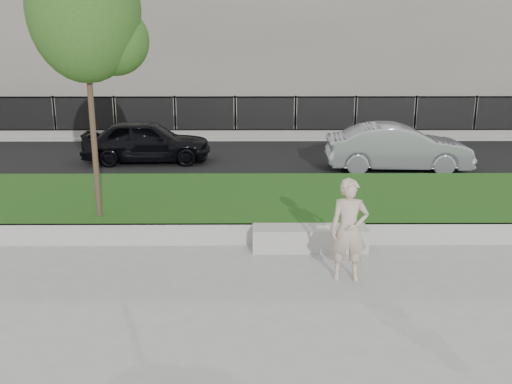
{
  "coord_description": "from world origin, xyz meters",
  "views": [
    {
      "loc": [
        0.02,
        -8.81,
        3.71
      ],
      "look_at": [
        0.08,
        1.2,
        0.96
      ],
      "focal_mm": 40.0,
      "sensor_mm": 36.0,
      "label": 1
    }
  ],
  "objects_px": {
    "book": "(323,227)",
    "car_dark": "(147,141)",
    "man": "(349,230)",
    "car_silver": "(398,148)",
    "young_tree": "(89,14)",
    "stone_bench": "(310,238)"
  },
  "relations": [
    {
      "from": "man",
      "to": "young_tree",
      "type": "bearing_deg",
      "value": 158.73
    },
    {
      "from": "man",
      "to": "book",
      "type": "height_order",
      "value": "man"
    },
    {
      "from": "book",
      "to": "car_silver",
      "type": "bearing_deg",
      "value": 77.29
    },
    {
      "from": "book",
      "to": "car_silver",
      "type": "height_order",
      "value": "car_silver"
    },
    {
      "from": "book",
      "to": "young_tree",
      "type": "height_order",
      "value": "young_tree"
    },
    {
      "from": "young_tree",
      "to": "car_dark",
      "type": "bearing_deg",
      "value": 92.66
    },
    {
      "from": "man",
      "to": "young_tree",
      "type": "relative_size",
      "value": 0.32
    },
    {
      "from": "stone_bench",
      "to": "book",
      "type": "height_order",
      "value": "book"
    },
    {
      "from": "stone_bench",
      "to": "car_silver",
      "type": "distance_m",
      "value": 6.77
    },
    {
      "from": "man",
      "to": "car_silver",
      "type": "bearing_deg",
      "value": 75.16
    },
    {
      "from": "stone_bench",
      "to": "young_tree",
      "type": "xyz_separation_m",
      "value": [
        -3.88,
        0.83,
        3.86
      ]
    },
    {
      "from": "car_silver",
      "to": "book",
      "type": "bearing_deg",
      "value": 157.13
    },
    {
      "from": "car_dark",
      "to": "stone_bench",
      "type": "bearing_deg",
      "value": -152.2
    },
    {
      "from": "car_dark",
      "to": "car_silver",
      "type": "distance_m",
      "value": 7.32
    },
    {
      "from": "stone_bench",
      "to": "car_dark",
      "type": "xyz_separation_m",
      "value": [
        -4.17,
        7.19,
        0.47
      ]
    },
    {
      "from": "man",
      "to": "car_silver",
      "type": "relative_size",
      "value": 0.41
    },
    {
      "from": "man",
      "to": "car_silver",
      "type": "distance_m",
      "value": 7.75
    },
    {
      "from": "car_silver",
      "to": "car_dark",
      "type": "bearing_deg",
      "value": 82.95
    },
    {
      "from": "man",
      "to": "car_dark",
      "type": "distance_m",
      "value": 9.66
    },
    {
      "from": "stone_bench",
      "to": "man",
      "type": "relative_size",
      "value": 1.26
    },
    {
      "from": "book",
      "to": "car_dark",
      "type": "relative_size",
      "value": 0.06
    },
    {
      "from": "car_silver",
      "to": "man",
      "type": "bearing_deg",
      "value": 162.68
    }
  ]
}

